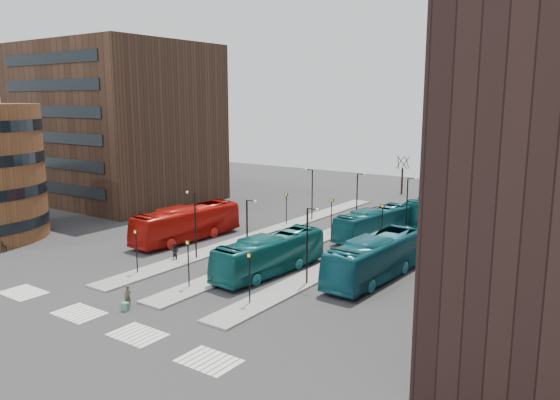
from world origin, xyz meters
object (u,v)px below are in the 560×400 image
Objects in this scene: traveller at (128,296)px; commuter_c at (234,257)px; teal_bus_c at (376,257)px; teal_bus_a at (270,254)px; commuter_a at (175,252)px; commuter_b at (214,279)px; suitcase at (125,307)px; teal_bus_b at (373,223)px; red_bus at (187,223)px; teal_bus_d at (439,208)px.

traveller is 11.63m from commuter_c.
teal_bus_c reaches higher than commuter_c.
teal_bus_a reaches higher than commuter_a.
traveller reaches higher than commuter_b.
suitcase is at bearing -100.10° from teal_bus_a.
teal_bus_c is at bearing 37.62° from suitcase.
suitcase is 0.05× the size of teal_bus_b.
red_bus is 7.84× the size of commuter_a.
commuter_a is at bearing -29.63° from commuter_c.
traveller is (9.77, -15.73, -1.01)m from red_bus.
commuter_c is (-8.74, -27.16, -0.93)m from teal_bus_d.
teal_bus_c is 7.84× the size of commuter_c.
suitcase is at bearing -94.69° from teal_bus_d.
commuter_c is (-0.42, 12.28, 0.51)m from suitcase.
suitcase is 0.94m from traveller.
teal_bus_d is (5.06, 26.91, 0.09)m from teal_bus_a.
teal_bus_c is 13.25m from commuter_b.
teal_bus_c is at bearing -60.70° from commuter_b.
red_bus is 7.90× the size of commuter_c.
traveller is at bearing 42.71° from commuter_c.
red_bus is 1.08× the size of teal_bus_a.
traveller is at bearing -54.84° from red_bus.
teal_bus_b reaches higher than commuter_b.
commuter_b reaches higher than suitcase.
red_bus is at bearing 168.54° from teal_bus_a.
commuter_b is 0.93× the size of commuter_c.
teal_bus_d is (-2.82, 22.97, -0.04)m from teal_bus_c.
teal_bus_c is at bearing -54.71° from teal_bus_b.
teal_bus_d is at bearing -154.84° from commuter_c.
teal_bus_a is at bearing -12.60° from red_bus.
teal_bus_d is 7.68× the size of commuter_c.
red_bus reaches higher than commuter_c.
teal_bus_a is 27.38m from teal_bus_d.
teal_bus_c is 8.21× the size of traveller.
red_bus is 10.70m from commuter_c.
teal_bus_b is (1.86, 15.93, -0.08)m from teal_bus_a.
suitcase is 19.39m from red_bus.
commuter_b is at bearing -93.96° from teal_bus_d.
teal_bus_a is 8.81m from teal_bus_c.
teal_bus_b is 13.42m from teal_bus_c.
commuter_a is at bearing -158.50° from teal_bus_c.
red_bus reaches higher than teal_bus_d.
red_bus is at bearing -69.66° from commuter_c.
suitcase is 0.05× the size of teal_bus_c.
teal_bus_c is 18.15m from commuter_a.
commuter_b is at bearing -34.30° from red_bus.
teal_bus_c is 1.02× the size of teal_bus_d.
commuter_a is at bearing -163.38° from teal_bus_a.
teal_bus_a reaches higher than teal_bus_b.
teal_bus_d is 33.07m from commuter_b.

